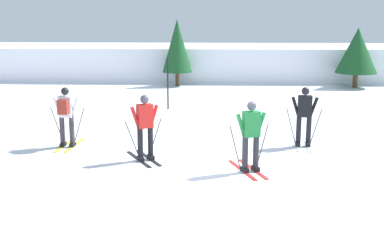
# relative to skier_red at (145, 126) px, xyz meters

# --- Properties ---
(ground_plane) EXTENTS (120.00, 120.00, 0.00)m
(ground_plane) POSITION_rel_skier_red_xyz_m (2.02, -0.81, -0.92)
(ground_plane) COLOR white
(far_snow_ridge) EXTENTS (80.00, 6.93, 1.92)m
(far_snow_ridge) POSITION_rel_skier_red_xyz_m (2.02, 18.00, 0.05)
(far_snow_ridge) COLOR white
(far_snow_ridge) RESTS_ON ground
(skier_red) EXTENTS (1.11, 1.58, 1.71)m
(skier_red) POSITION_rel_skier_red_xyz_m (0.00, 0.00, 0.00)
(skier_red) COLOR black
(skier_red) RESTS_ON ground
(skier_green) EXTENTS (0.95, 1.63, 1.71)m
(skier_green) POSITION_rel_skier_red_xyz_m (2.62, -0.80, 0.00)
(skier_green) COLOR red
(skier_green) RESTS_ON ground
(skier_black) EXTENTS (1.00, 1.63, 1.71)m
(skier_black) POSITION_rel_skier_red_xyz_m (4.30, 1.54, 0.00)
(skier_black) COLOR silver
(skier_black) RESTS_ON ground
(skier_white) EXTENTS (1.00, 1.62, 1.71)m
(skier_white) POSITION_rel_skier_red_xyz_m (-2.40, 1.18, 0.04)
(skier_white) COLOR gold
(skier_white) RESTS_ON ground
(trail_marker_pole) EXTENTS (0.06, 0.06, 2.09)m
(trail_marker_pole) POSITION_rel_skier_red_xyz_m (-0.08, 6.98, 0.13)
(trail_marker_pole) COLOR black
(trail_marker_pole) RESTS_ON ground
(conifer_far_left) EXTENTS (1.60, 1.60, 3.56)m
(conifer_far_left) POSITION_rel_skier_red_xyz_m (-0.20, 13.72, 1.23)
(conifer_far_left) COLOR #513823
(conifer_far_left) RESTS_ON ground
(conifer_far_right) EXTENTS (2.15, 2.15, 3.12)m
(conifer_far_right) POSITION_rel_skier_red_xyz_m (9.23, 13.48, 1.03)
(conifer_far_right) COLOR #513823
(conifer_far_right) RESTS_ON ground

